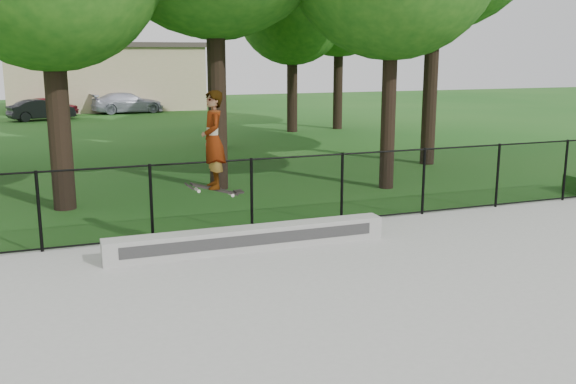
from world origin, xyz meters
The scene contains 9 objects.
ground centered at (0.00, 0.00, 0.00)m, with size 100.00×100.00×0.00m, color #195116.
concrete_slab centered at (0.00, 0.00, 0.03)m, with size 14.00×12.00×0.06m, color #989893.
grind_ledge centered at (-2.42, 4.70, 0.27)m, with size 5.24×0.40×0.42m, color #979893.
car_a centered at (-5.65, 34.32, 0.57)m, with size 1.34×3.30×1.13m, color maroon.
car_b centered at (-6.05, 31.82, 0.57)m, with size 1.21×3.14×1.14m, color black.
car_c centered at (-1.07, 34.60, 0.63)m, with size 1.76×3.99×1.26m, color #A3A4B9.
skater_airborne centered at (-3.09, 4.57, 2.10)m, with size 0.82×0.64×1.88m.
chainlink_fence centered at (0.00, 5.90, 0.81)m, with size 16.06×0.06×1.50m.
distant_building centered at (-2.00, 38.00, 2.16)m, with size 12.40×6.40×4.30m.
Camera 1 is at (-5.72, -6.14, 3.58)m, focal length 40.00 mm.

